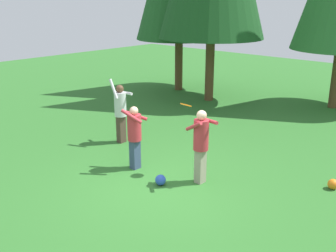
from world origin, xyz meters
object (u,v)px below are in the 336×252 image
(person_bystander, at_px, (134,132))
(person_catcher, at_px, (201,140))
(ball_orange, at_px, (333,184))
(ball_blue, at_px, (161,180))
(frisbee, at_px, (186,105))
(person_thrower, at_px, (120,108))

(person_bystander, bearing_deg, person_catcher, -15.22)
(ball_orange, relative_size, ball_blue, 0.95)
(frisbee, bearing_deg, ball_orange, 27.26)
(person_bystander, relative_size, ball_orange, 6.83)
(person_thrower, bearing_deg, ball_orange, 19.24)
(ball_blue, bearing_deg, ball_orange, 39.41)
(person_bystander, relative_size, ball_blue, 6.48)
(person_bystander, distance_m, ball_orange, 4.67)
(person_thrower, bearing_deg, person_bystander, -23.49)
(person_thrower, xyz_separation_m, ball_blue, (2.76, -1.26, -0.90))
(person_catcher, height_order, ball_orange, person_catcher)
(person_catcher, height_order, ball_blue, person_catcher)
(ball_blue, bearing_deg, frisbee, 91.68)
(person_thrower, relative_size, person_bystander, 1.19)
(person_catcher, distance_m, person_bystander, 1.73)
(ball_orange, bearing_deg, person_catcher, -144.31)
(frisbee, relative_size, ball_orange, 1.19)
(person_bystander, xyz_separation_m, ball_blue, (1.10, -0.26, -0.81))
(person_thrower, xyz_separation_m, ball_orange, (5.71, 1.16, -0.90))
(ball_orange, height_order, ball_blue, ball_blue)
(person_thrower, distance_m, person_bystander, 1.94)
(person_thrower, xyz_separation_m, person_catcher, (3.33, -0.55, -0.00))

